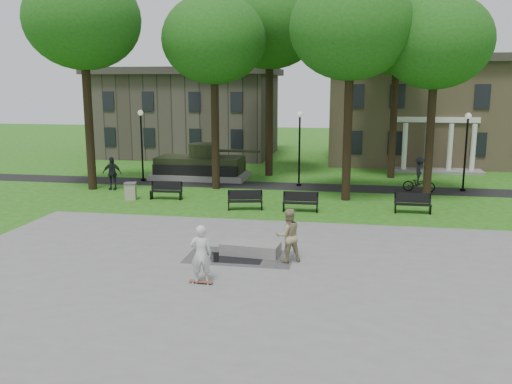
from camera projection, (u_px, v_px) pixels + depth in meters
ground at (259, 238)px, 22.85m from camera, size 120.00×120.00×0.00m
plaza at (234, 279)px, 18.02m from camera, size 22.00×16.00×0.02m
footpath at (291, 186)px, 34.44m from camera, size 44.00×2.60×0.01m
building_right at (428, 109)px, 45.41m from camera, size 17.00×12.00×8.60m
building_left at (189, 115)px, 49.61m from camera, size 15.00×10.00×7.20m
tree_0 at (83, 21)px, 31.63m from camera, size 6.80×6.80×12.97m
tree_1 at (214, 40)px, 32.01m from camera, size 6.20×6.20×11.63m
tree_2 at (351, 28)px, 28.65m from camera, size 6.60×6.60×12.16m
tree_3 at (436, 42)px, 28.99m from camera, size 6.00×6.00×11.19m
tree_4 at (270, 24)px, 36.62m from camera, size 7.20×7.20×13.50m
tree_5 at (398, 34)px, 35.79m from camera, size 6.40×6.40×12.44m
lamp_left at (142, 139)px, 35.89m from camera, size 0.36×0.36×4.73m
lamp_mid at (299, 142)px, 34.10m from camera, size 0.36×0.36×4.73m
lamp_right at (466, 145)px, 32.40m from camera, size 0.36×0.36×4.73m
tank_monument at (201, 166)px, 37.30m from camera, size 7.45×3.40×2.40m
puddle at (233, 258)px, 20.14m from camera, size 2.20×1.20×0.00m
concrete_block at (251, 248)px, 20.59m from camera, size 2.29×1.21×0.45m
skateboard at (201, 282)px, 17.59m from camera, size 0.79×0.26×0.07m
skateboarder at (201, 254)px, 17.49m from camera, size 0.81×0.65×1.94m
friend_watching at (288, 235)px, 19.58m from camera, size 1.20×1.10×1.98m
pedestrian_walker at (112, 173)px, 33.27m from camera, size 1.22×0.59×2.01m
cyclist at (419, 178)px, 32.60m from camera, size 1.96×1.15×2.09m
park_bench_0 at (166, 190)px, 30.58m from camera, size 1.82×0.62×1.00m
park_bench_1 at (246, 200)px, 28.00m from camera, size 1.85×0.88×1.00m
park_bench_2 at (301, 201)px, 27.60m from camera, size 1.81×0.57×1.00m
park_bench_3 at (413, 203)px, 27.26m from camera, size 1.81×0.54×1.00m
trash_bin at (131, 191)px, 30.45m from camera, size 0.80×0.80×0.96m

